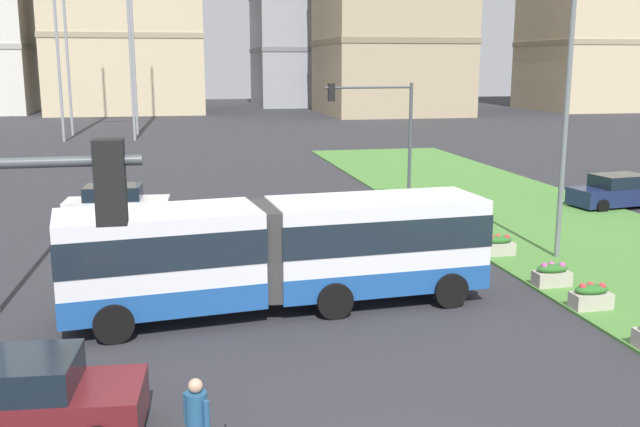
{
  "coord_description": "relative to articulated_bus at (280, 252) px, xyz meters",
  "views": [
    {
      "loc": [
        -3.62,
        -9.94,
        6.77
      ],
      "look_at": [
        0.82,
        11.54,
        2.2
      ],
      "focal_mm": 40.72,
      "sensor_mm": 36.0,
      "label": 1
    }
  ],
  "objects": [
    {
      "name": "car_maroon_sedan",
      "position": [
        -5.75,
        -6.18,
        -0.9
      ],
      "size": [
        4.53,
        2.31,
        1.58
      ],
      "color": "maroon",
      "rests_on": "ground"
    },
    {
      "name": "flower_planter_3",
      "position": [
        8.42,
        0.19,
        -1.23
      ],
      "size": [
        1.1,
        0.56,
        0.74
      ],
      "color": "#B7AD9E",
      "rests_on": "grass_median"
    },
    {
      "name": "car_white_van",
      "position": [
        -5.25,
        12.79,
        -0.9
      ],
      "size": [
        4.51,
        2.25,
        1.58
      ],
      "color": "silver",
      "rests_on": "ground"
    },
    {
      "name": "streetlight_median",
      "position": [
        10.32,
        3.26,
        3.62
      ],
      "size": [
        0.7,
        0.28,
        9.65
      ],
      "color": "slate",
      "rests_on": "ground"
    },
    {
      "name": "traffic_light_far_right",
      "position": [
        6.66,
        12.72,
        2.42
      ],
      "size": [
        4.12,
        0.28,
        5.88
      ],
      "color": "#474C51",
      "rests_on": "ground"
    },
    {
      "name": "flower_planter_4",
      "position": [
        8.42,
        3.92,
        -1.23
      ],
      "size": [
        1.1,
        0.56,
        0.74
      ],
      "color": "#B7AD9E",
      "rests_on": "grass_median"
    },
    {
      "name": "car_navy_sedan",
      "position": [
        17.86,
        11.17,
        -0.9
      ],
      "size": [
        4.6,
        2.48,
        1.58
      ],
      "color": "#19234C",
      "rests_on": "ground"
    },
    {
      "name": "pedestrian_crossing",
      "position": [
        -2.6,
        -8.07,
        -0.65
      ],
      "size": [
        0.41,
        0.46,
        1.74
      ],
      "color": "#4C4238",
      "rests_on": "ground"
    },
    {
      "name": "flower_planter_2",
      "position": [
        8.42,
        -1.94,
        -1.23
      ],
      "size": [
        1.1,
        0.56,
        0.74
      ],
      "color": "#B7AD9E",
      "rests_on": "grass_median"
    },
    {
      "name": "articulated_bus",
      "position": [
        0.0,
        0.0,
        0.0
      ],
      "size": [
        12.02,
        3.71,
        3.0
      ],
      "color": "white",
      "rests_on": "ground"
    }
  ]
}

